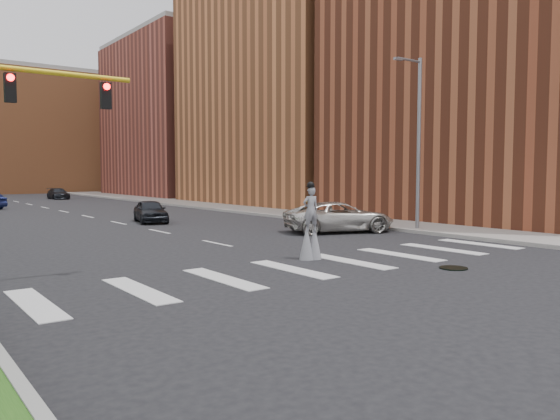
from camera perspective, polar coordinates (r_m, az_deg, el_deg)
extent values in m
plane|color=black|center=(17.66, 6.58, -6.22)|extent=(160.00, 160.00, 0.00)
cube|color=gray|center=(44.98, -3.68, 0.12)|extent=(5.00, 90.00, 0.18)
cylinder|color=black|center=(18.60, 17.66, -5.80)|extent=(0.90, 0.90, 0.04)
cube|color=brown|center=(40.49, 22.36, 14.92)|extent=(16.00, 20.00, 22.00)
cube|color=#B9693A|center=(55.21, 1.86, 13.25)|extent=(16.00, 22.00, 24.00)
cube|color=brown|center=(75.10, -9.77, 9.19)|extent=(16.00, 22.00, 20.00)
cube|color=#B9693A|center=(92.59, -25.64, 7.25)|extent=(26.00, 14.00, 18.00)
cylinder|color=slate|center=(29.58, 14.29, 6.54)|extent=(0.20, 0.20, 9.00)
cylinder|color=slate|center=(29.49, 13.42, 14.99)|extent=(1.80, 0.12, 0.12)
cube|color=slate|center=(28.81, 12.23, 15.17)|extent=(0.50, 0.18, 0.12)
cylinder|color=gold|center=(16.26, -24.30, 13.12)|extent=(5.20, 0.14, 0.14)
cube|color=black|center=(16.07, -26.37, 11.37)|extent=(0.28, 0.18, 0.75)
cylinder|color=#FF0C0C|center=(16.01, -26.34, 12.30)|extent=(0.18, 0.06, 0.18)
cube|color=black|center=(16.71, -17.74, 11.29)|extent=(0.28, 0.18, 0.75)
cylinder|color=#FF0C0C|center=(16.65, -17.65, 12.19)|extent=(0.18, 0.06, 0.18)
cylinder|color=#362015|center=(19.61, 3.62, -3.73)|extent=(0.07, 0.07, 0.98)
cylinder|color=#362015|center=(19.46, 2.80, -3.78)|extent=(0.07, 0.07, 0.98)
cone|color=slate|center=(19.59, 3.62, -3.37)|extent=(0.52, 0.52, 1.23)
cone|color=slate|center=(19.44, 2.80, -3.43)|extent=(0.52, 0.52, 1.23)
imported|color=slate|center=(19.40, 3.23, 0.05)|extent=(0.65, 0.49, 1.61)
sphere|color=black|center=(19.36, 3.24, 2.61)|extent=(0.26, 0.26, 0.26)
cylinder|color=black|center=(19.36, 3.23, 2.46)|extent=(0.34, 0.34, 0.02)
cube|color=yellow|center=(19.50, 3.03, 1.37)|extent=(0.22, 0.05, 0.10)
imported|color=beige|center=(28.48, 6.21, -0.73)|extent=(6.24, 4.43, 1.58)
imported|color=black|center=(34.71, -13.39, -0.10)|extent=(2.56, 4.42, 1.41)
imported|color=black|center=(67.87, -22.16, 1.59)|extent=(1.76, 4.31, 1.25)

